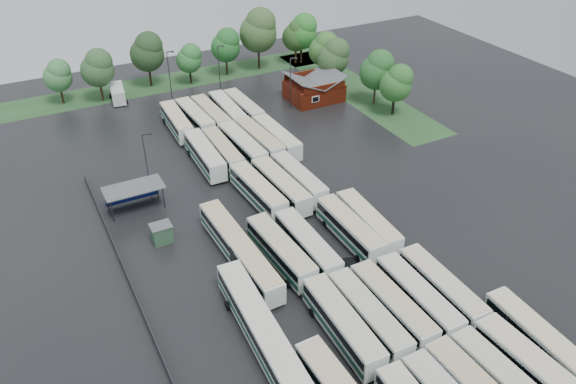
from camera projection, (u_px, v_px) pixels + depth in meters
name	position (u px, v px, depth m)	size (l,w,h in m)	color
ground	(318.00, 259.00, 70.36)	(160.00, 160.00, 0.00)	black
brick_building	(314.00, 91.00, 110.35)	(10.07, 8.60, 5.39)	maroon
wash_shed	(133.00, 189.00, 78.32)	(8.20, 4.20, 3.58)	#2D2D30
utility_hut	(162.00, 233.00, 72.65)	(2.70, 2.20, 2.62)	#2B4D33
grass_strip_north	(172.00, 81.00, 119.10)	(80.00, 10.00, 0.01)	#234822
grass_strip_east	(356.00, 90.00, 115.30)	(10.00, 50.00, 0.01)	#234822
west_fence	(125.00, 273.00, 67.30)	(0.10, 50.00, 1.20)	#2D2D30
bus_r0c3	(506.00, 384.00, 52.29)	(3.12, 12.61, 3.48)	silver
bus_r0c4	(534.00, 372.00, 53.38)	(3.37, 13.26, 3.66)	silver
bus_r1c0	(342.00, 324.00, 58.49)	(3.18, 13.06, 3.61)	silver
bus_r1c1	(368.00, 316.00, 59.59)	(2.82, 12.67, 3.52)	silver
bus_r1c2	(392.00, 306.00, 60.83)	(2.79, 12.62, 3.51)	silver
bus_r1c3	(418.00, 297.00, 61.93)	(2.84, 12.65, 3.51)	silver
bus_r1c4	(441.00, 288.00, 63.21)	(2.91, 12.70, 3.52)	silver
bus_r2c0	(281.00, 251.00, 68.59)	(3.36, 13.04, 3.60)	silver
bus_r2c1	(307.00, 245.00, 69.59)	(2.73, 12.78, 3.56)	silver
bus_r2c3	(350.00, 229.00, 72.41)	(2.73, 12.61, 3.51)	silver
bus_r2c4	(368.00, 223.00, 73.56)	(3.29, 12.69, 3.50)	silver
bus_r3c1	(258.00, 191.00, 79.85)	(3.37, 13.01, 3.59)	silver
bus_r3c2	(281.00, 186.00, 80.84)	(3.32, 13.27, 3.66)	silver
bus_r3c3	(299.00, 179.00, 82.56)	(2.95, 12.68, 3.52)	silver
bus_r4c0	(205.00, 155.00, 88.52)	(3.21, 13.21, 3.65)	silver
bus_r4c1	(223.00, 151.00, 89.77)	(2.83, 12.50, 3.47)	silver
bus_r4c2	(242.00, 146.00, 90.99)	(3.25, 13.25, 3.66)	silver
bus_r4c3	(259.00, 140.00, 92.61)	(3.43, 13.22, 3.64)	silver
bus_r4c4	(276.00, 138.00, 93.46)	(3.06, 13.06, 3.62)	silver
bus_r5c0	(177.00, 122.00, 98.67)	(3.19, 12.61, 3.48)	silver
bus_r5c1	(195.00, 118.00, 99.97)	(3.15, 12.66, 3.50)	silver
bus_r5c2	(211.00, 115.00, 100.97)	(3.06, 12.71, 3.52)	silver
bus_r5c3	(227.00, 111.00, 102.39)	(3.05, 12.80, 3.54)	silver
bus_r5c4	(244.00, 108.00, 103.51)	(3.00, 12.60, 3.49)	silver
artic_bus_west_b	(239.00, 250.00, 68.76)	(3.11, 19.24, 3.56)	silver
artic_bus_west_c	(262.00, 330.00, 57.73)	(3.75, 19.81, 3.65)	silver
artic_bus_east	(562.00, 361.00, 54.55)	(3.36, 18.94, 3.50)	silver
minibus	(118.00, 93.00, 109.96)	(3.37, 6.95, 2.91)	silver
tree_north_0	(58.00, 75.00, 106.73)	(5.40, 5.40, 8.94)	#372312
tree_north_1	(98.00, 67.00, 107.24)	(6.37, 6.37, 10.55)	#382414
tree_north_2	(148.00, 51.00, 113.17)	(6.90, 6.90, 11.42)	black
tree_north_3	(190.00, 58.00, 115.13)	(5.22, 5.22, 8.64)	black
tree_north_4	(226.00, 45.00, 118.84)	(6.21, 6.21, 10.28)	black
tree_north_5	(259.00, 30.00, 120.74)	(8.14, 8.14, 13.49)	black
tree_north_6	(302.00, 31.00, 124.63)	(6.82, 6.82, 11.30)	#301E10
tree_east_0	(397.00, 83.00, 102.15)	(5.93, 5.93, 9.82)	black
tree_east_1	(378.00, 69.00, 105.93)	(6.52, 6.52, 10.80)	#3C281B
tree_east_2	(334.00, 56.00, 112.54)	(6.35, 6.35, 10.51)	black
tree_east_3	(324.00, 48.00, 117.25)	(6.11, 6.11, 10.11)	black
tree_east_4	(297.00, 35.00, 124.77)	(6.14, 6.14, 10.17)	#342210
lamp_post_ne	(291.00, 80.00, 104.69)	(1.54, 0.30, 9.97)	#2D2D30
lamp_post_nw	(147.00, 161.00, 79.34)	(1.55, 0.30, 10.05)	#2D2D30
lamp_post_back_w	(170.00, 72.00, 107.94)	(1.52, 0.30, 9.86)	#2D2D30
lamp_post_back_e	(220.00, 66.00, 111.25)	(1.49, 0.29, 9.66)	#2D2D30
puddle_0	(390.00, 373.00, 55.74)	(4.37, 4.37, 0.01)	black
puddle_1	(519.00, 351.00, 58.05)	(4.05, 4.05, 0.01)	black
puddle_2	(279.00, 274.00, 67.97)	(5.65, 5.65, 0.01)	black
puddle_3	(349.00, 265.00, 69.37)	(3.05, 3.05, 0.01)	black
puddle_4	(502.00, 301.00, 64.10)	(4.04, 4.04, 0.01)	black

